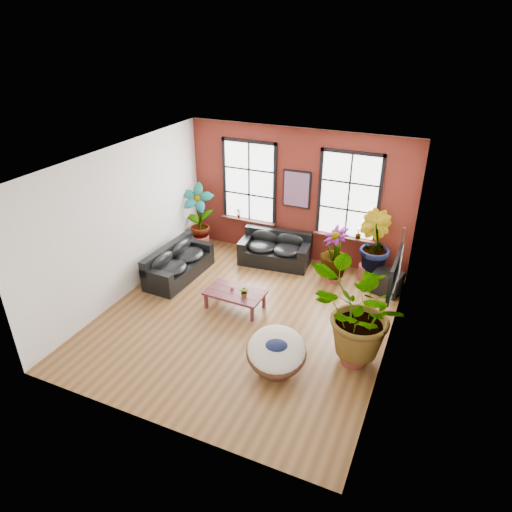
{
  "coord_description": "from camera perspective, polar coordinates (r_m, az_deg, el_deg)",
  "views": [
    {
      "loc": [
        3.55,
        -7.44,
        5.85
      ],
      "look_at": [
        0.0,
        0.6,
        1.25
      ],
      "focal_mm": 32.0,
      "sensor_mm": 36.0,
      "label": 1
    }
  ],
  "objects": [
    {
      "name": "floor_plant_back_left",
      "position": [
        12.77,
        -7.25,
        5.13
      ],
      "size": [
        1.07,
        0.89,
        1.72
      ],
      "primitive_type": "imported",
      "rotation": [
        0.0,
        0.0,
        0.36
      ],
      "color": "#204612",
      "rests_on": "ground"
    },
    {
      "name": "sofa_left",
      "position": [
        11.65,
        -9.81,
        -0.94
      ],
      "size": [
        0.92,
        2.05,
        0.8
      ],
      "rotation": [
        0.0,
        0.0,
        1.53
      ],
      "color": "black",
      "rests_on": "ground"
    },
    {
      "name": "tv_wall_unit",
      "position": [
        9.14,
        17.07,
        -1.84
      ],
      "size": [
        0.13,
        1.86,
        1.2
      ],
      "color": "black",
      "rests_on": "room"
    },
    {
      "name": "sofa_back",
      "position": [
        12.14,
        2.45,
        0.83
      ],
      "size": [
        1.91,
        1.08,
        0.84
      ],
      "rotation": [
        0.0,
        0.0,
        0.11
      ],
      "color": "black",
      "rests_on": "ground"
    },
    {
      "name": "floor_plant_back_right",
      "position": [
        11.45,
        14.44,
        1.45
      ],
      "size": [
        1.15,
        1.14,
        1.63
      ],
      "primitive_type": "imported",
      "rotation": [
        0.0,
        0.0,
        2.4
      ],
      "color": "#204612",
      "rests_on": "ground"
    },
    {
      "name": "sill_plant_left",
      "position": [
        12.73,
        -2.2,
        5.37
      ],
      "size": [
        0.17,
        0.17,
        0.27
      ],
      "primitive_type": "imported",
      "rotation": [
        0.0,
        0.0,
        0.79
      ],
      "color": "#204612",
      "rests_on": "room"
    },
    {
      "name": "sill_plant_right",
      "position": [
        11.76,
        12.68,
        2.75
      ],
      "size": [
        0.19,
        0.19,
        0.27
      ],
      "primitive_type": "imported",
      "rotation": [
        0.0,
        0.0,
        3.49
      ],
      "color": "#204612",
      "rests_on": "room"
    },
    {
      "name": "floor_plant_mid",
      "position": [
        11.28,
        9.79,
        0.52
      ],
      "size": [
        1.03,
        1.03,
        1.3
      ],
      "primitive_type": "imported",
      "rotation": [
        0.0,
        0.0,
        5.52
      ],
      "color": "#204612",
      "rests_on": "ground"
    },
    {
      "name": "pot_back_left",
      "position": [
        13.06,
        -6.97,
        1.71
      ],
      "size": [
        0.64,
        0.64,
        0.37
      ],
      "rotation": [
        0.0,
        0.0,
        -0.32
      ],
      "color": "maroon",
      "rests_on": "ground"
    },
    {
      "name": "coffee_table",
      "position": [
        10.25,
        -2.65,
        -4.71
      ],
      "size": [
        1.34,
        0.79,
        0.51
      ],
      "rotation": [
        0.0,
        0.0,
        -0.04
      ],
      "color": "#4D1B22",
      "rests_on": "ground"
    },
    {
      "name": "pot_back_right",
      "position": [
        11.77,
        13.95,
        -1.99
      ],
      "size": [
        0.71,
        0.71,
        0.39
      ],
      "rotation": [
        0.0,
        0.0,
        0.42
      ],
      "color": "maroon",
      "rests_on": "ground"
    },
    {
      "name": "room",
      "position": [
        9.33,
        -1.13,
        1.52
      ],
      "size": [
        6.04,
        6.54,
        3.54
      ],
      "color": "brown",
      "rests_on": "ground"
    },
    {
      "name": "papasan_chair",
      "position": [
        8.52,
        2.57,
        -11.9
      ],
      "size": [
        1.42,
        1.42,
        0.83
      ],
      "rotation": [
        0.0,
        0.0,
        0.34
      ],
      "color": "#4B291A",
      "rests_on": "ground"
    },
    {
      "name": "pot_mid",
      "position": [
        11.59,
        9.46,
        -2.07
      ],
      "size": [
        0.54,
        0.54,
        0.36
      ],
      "rotation": [
        0.0,
        0.0,
        -0.1
      ],
      "color": "maroon",
      "rests_on": "ground"
    },
    {
      "name": "poster",
      "position": [
        11.86,
        5.1,
        8.31
      ],
      "size": [
        0.74,
        0.06,
        0.98
      ],
      "color": "black",
      "rests_on": "room"
    },
    {
      "name": "table_plant",
      "position": [
        9.97,
        -1.43,
        -4.48
      ],
      "size": [
        0.29,
        0.27,
        0.26
      ],
      "primitive_type": "imported",
      "rotation": [
        0.0,
        0.0,
        0.32
      ],
      "color": "#204612",
      "rests_on": "coffee_table"
    },
    {
      "name": "media_box",
      "position": [
        11.29,
        16.07,
        -3.22
      ],
      "size": [
        0.74,
        0.66,
        0.53
      ],
      "rotation": [
        0.0,
        0.0,
        -0.23
      ],
      "color": "black",
      "rests_on": "ground"
    },
    {
      "name": "pot_right_wall",
      "position": [
        9.06,
        12.07,
        -11.9
      ],
      "size": [
        0.54,
        0.54,
        0.36
      ],
      "rotation": [
        0.0,
        0.0,
        -0.13
      ],
      "color": "maroon",
      "rests_on": "ground"
    },
    {
      "name": "floor_plant_right_wall",
      "position": [
        8.51,
        12.69,
        -7.24
      ],
      "size": [
        2.16,
        2.19,
        1.84
      ],
      "primitive_type": "imported",
      "rotation": [
        0.0,
        0.0,
        4.03
      ],
      "color": "#204612",
      "rests_on": "ground"
    }
  ]
}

